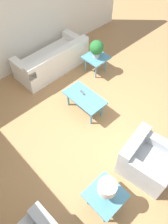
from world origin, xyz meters
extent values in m
plane|color=#A87A4C|center=(0.00, 0.00, 0.00)|extent=(14.00, 14.00, 0.00)
cube|color=silver|center=(3.06, 0.00, 1.35)|extent=(0.12, 7.20, 2.70)
cube|color=white|center=(2.40, -0.51, 0.21)|extent=(0.89, 1.97, 0.42)
cube|color=white|center=(2.08, -0.52, 0.57)|extent=(0.25, 1.96, 0.30)
cube|color=white|center=(2.43, -1.39, 0.52)|extent=(0.85, 0.22, 0.20)
cube|color=white|center=(2.38, 0.36, 0.52)|extent=(0.85, 0.22, 0.20)
cube|color=#A8ADB2|center=(-1.12, 0.04, 0.21)|extent=(0.98, 0.95, 0.41)
cube|color=#A8ADB2|center=(-0.79, 0.09, 0.56)|extent=(0.32, 0.85, 0.30)
cube|color=#A8ADB2|center=(-1.17, 0.37, 0.51)|extent=(0.88, 0.29, 0.19)
cube|color=#A8ADB2|center=(-1.07, -0.29, 0.51)|extent=(0.88, 0.29, 0.19)
cube|color=teal|center=(0.73, -0.13, 0.42)|extent=(0.93, 0.51, 0.04)
cylinder|color=teal|center=(0.35, -0.30, 0.20)|extent=(0.05, 0.05, 0.40)
cylinder|color=teal|center=(1.10, -0.30, 0.20)|extent=(0.05, 0.05, 0.40)
cylinder|color=teal|center=(0.35, 0.04, 0.20)|extent=(0.05, 0.05, 0.40)
cylinder|color=teal|center=(1.10, 0.04, 0.20)|extent=(0.05, 0.05, 0.40)
cube|color=teal|center=(1.52, -1.29, 0.45)|extent=(0.56, 0.56, 0.04)
cylinder|color=teal|center=(1.33, -1.48, 0.21)|extent=(0.04, 0.04, 0.43)
cylinder|color=teal|center=(1.71, -1.48, 0.21)|extent=(0.04, 0.04, 0.43)
cylinder|color=teal|center=(1.33, -1.10, 0.21)|extent=(0.04, 0.04, 0.43)
cylinder|color=teal|center=(1.71, -1.10, 0.21)|extent=(0.04, 0.04, 0.43)
cube|color=teal|center=(-1.02, 1.09, 0.45)|extent=(0.56, 0.56, 0.04)
cylinder|color=teal|center=(-1.21, 0.90, 0.21)|extent=(0.04, 0.04, 0.43)
cylinder|color=teal|center=(-0.83, 0.90, 0.21)|extent=(0.04, 0.04, 0.43)
cylinder|color=teal|center=(-1.21, 1.28, 0.21)|extent=(0.04, 0.04, 0.43)
cylinder|color=teal|center=(-0.83, 1.28, 0.21)|extent=(0.04, 0.04, 0.43)
cylinder|color=#B2ADA3|center=(1.52, -1.29, 0.53)|extent=(0.18, 0.18, 0.13)
sphere|color=#236B2D|center=(1.52, -1.29, 0.74)|extent=(0.36, 0.36, 0.36)
cylinder|color=#997F4C|center=(-1.02, 1.09, 0.58)|extent=(0.14, 0.14, 0.23)
cylinder|color=white|center=(-1.02, 1.09, 0.79)|extent=(0.28, 0.28, 0.18)
cube|color=#4C4C51|center=(0.84, -0.18, 0.45)|extent=(0.16, 0.07, 0.02)
camera|label=1|loc=(-1.61, 2.11, 3.92)|focal=35.00mm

